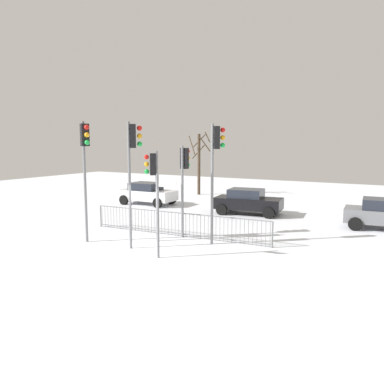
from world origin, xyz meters
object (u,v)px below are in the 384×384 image
(traffic_light_foreground_right, at_px, (85,155))
(traffic_light_foreground_left, at_px, (133,157))
(traffic_light_rear_left, at_px, (153,175))
(car_black_mid, at_px, (248,201))
(car_white_near, at_px, (147,193))
(bare_tree_left, at_px, (199,161))
(traffic_light_rear_right, at_px, (184,170))
(direction_sign_post, at_px, (159,211))
(traffic_light_mid_left, at_px, (216,157))

(traffic_light_foreground_right, bearing_deg, traffic_light_foreground_left, 121.70)
(traffic_light_rear_left, xyz_separation_m, car_black_mid, (1.18, 7.74, -2.02))
(car_white_near, xyz_separation_m, bare_tree_left, (0.67, 6.08, 1.92))
(traffic_light_foreground_right, xyz_separation_m, car_white_near, (-3.74, 9.28, -2.88))
(traffic_light_foreground_left, relative_size, traffic_light_rear_left, 1.30)
(traffic_light_rear_right, relative_size, traffic_light_foreground_left, 0.81)
(direction_sign_post, height_order, car_white_near, direction_sign_post)
(traffic_light_rear_right, xyz_separation_m, car_black_mid, (0.46, 6.43, -2.17))
(traffic_light_foreground_left, xyz_separation_m, car_black_mid, (1.22, 9.02, -2.84))
(traffic_light_rear_right, distance_m, direction_sign_post, 3.50)
(traffic_light_foreground_right, height_order, car_white_near, traffic_light_foreground_right)
(traffic_light_rear_right, bearing_deg, traffic_light_rear_left, -114.73)
(traffic_light_mid_left, relative_size, traffic_light_rear_left, 1.28)
(traffic_light_foreground_right, bearing_deg, traffic_light_mid_left, 142.22)
(traffic_light_foreground_right, distance_m, car_black_mid, 10.30)
(traffic_light_foreground_left, bearing_deg, direction_sign_post, 31.90)
(traffic_light_foreground_right, relative_size, car_white_near, 1.30)
(traffic_light_foreground_left, bearing_deg, bare_tree_left, 161.02)
(traffic_light_foreground_right, height_order, car_black_mid, traffic_light_foreground_right)
(traffic_light_foreground_right, xyz_separation_m, car_black_mid, (3.46, 9.26, -2.88))
(direction_sign_post, bearing_deg, traffic_light_rear_right, 98.88)
(traffic_light_rear_left, height_order, car_white_near, traffic_light_rear_left)
(traffic_light_foreground_right, distance_m, traffic_light_foreground_left, 2.25)
(traffic_light_mid_left, distance_m, bare_tree_left, 15.16)
(traffic_light_rear_right, height_order, car_black_mid, traffic_light_rear_right)
(traffic_light_foreground_left, bearing_deg, traffic_light_rear_left, 139.85)
(traffic_light_foreground_right, bearing_deg, direction_sign_post, 110.47)
(traffic_light_foreground_right, height_order, traffic_light_foreground_left, traffic_light_foreground_right)
(traffic_light_rear_right, distance_m, bare_tree_left, 13.92)
(traffic_light_rear_left, height_order, bare_tree_left, bare_tree_left)
(traffic_light_rear_left, xyz_separation_m, car_white_near, (-6.01, 7.76, -2.02))
(traffic_light_rear_left, relative_size, car_black_mid, 0.96)
(traffic_light_mid_left, distance_m, traffic_light_foreground_left, 3.29)
(traffic_light_mid_left, xyz_separation_m, traffic_light_rear_right, (-1.73, 0.45, -0.63))
(traffic_light_rear_right, height_order, traffic_light_rear_left, traffic_light_rear_right)
(car_white_near, bearing_deg, traffic_light_foreground_left, -57.82)
(traffic_light_foreground_left, distance_m, car_white_near, 11.20)
(car_black_mid, bearing_deg, car_white_near, 173.10)
(traffic_light_foreground_right, relative_size, traffic_light_rear_right, 1.24)
(direction_sign_post, bearing_deg, traffic_light_mid_left, 65.84)
(bare_tree_left, bearing_deg, traffic_light_rear_right, -64.18)
(traffic_light_foreground_right, bearing_deg, bare_tree_left, -143.27)
(bare_tree_left, bearing_deg, direction_sign_post, -66.25)
(traffic_light_foreground_right, relative_size, bare_tree_left, 1.00)
(traffic_light_rear_right, relative_size, car_black_mid, 1.01)
(direction_sign_post, relative_size, car_black_mid, 0.77)
(traffic_light_foreground_right, bearing_deg, car_white_near, -132.64)
(traffic_light_foreground_right, relative_size, car_black_mid, 1.26)
(traffic_light_rear_left, bearing_deg, car_black_mid, -49.11)
(traffic_light_mid_left, xyz_separation_m, car_white_near, (-8.46, 6.90, -2.80))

